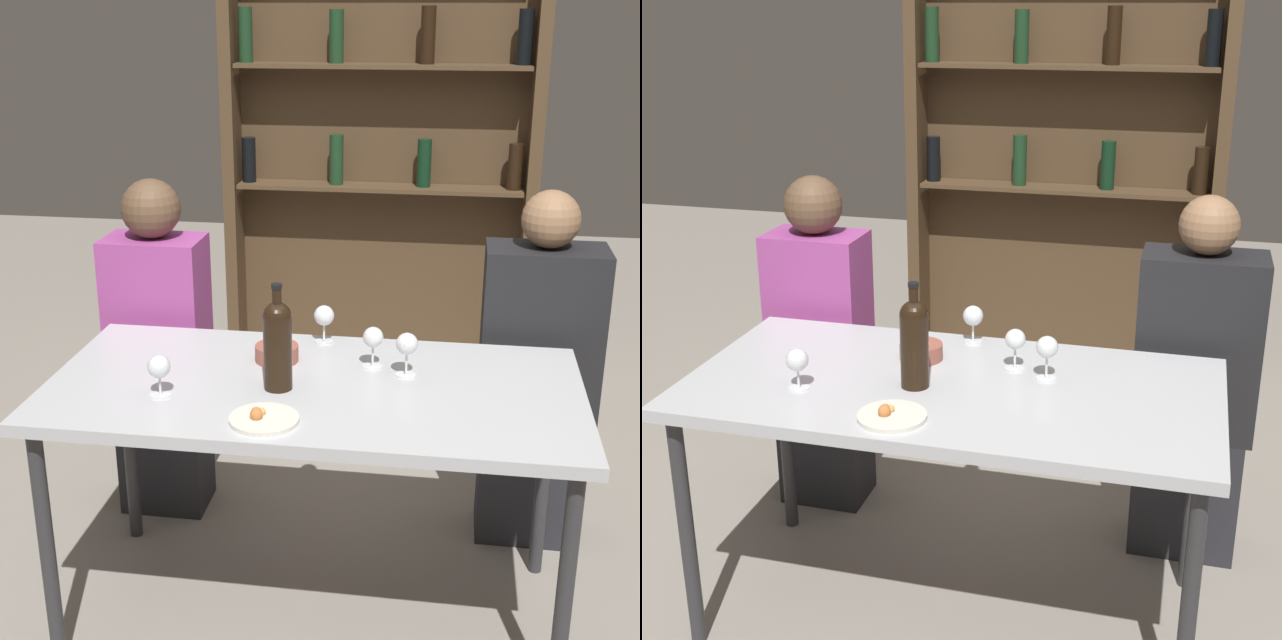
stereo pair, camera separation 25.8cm
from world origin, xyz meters
TOP-DOWN VIEW (x-y plane):
  - ground_plane at (0.00, 0.00)m, footprint 10.00×10.00m
  - dining_table at (0.00, 0.00)m, footprint 1.51×0.77m
  - wine_rack_wall at (0.00, 2.03)m, footprint 1.51×0.21m
  - wine_bottle at (-0.09, -0.05)m, footprint 0.08×0.08m
  - wine_glass_0 at (0.26, 0.09)m, footprint 0.06×0.06m
  - wine_glass_1 at (-0.02, 0.32)m, footprint 0.06×0.06m
  - wine_glass_2 at (0.15, 0.14)m, footprint 0.06×0.06m
  - wine_glass_3 at (-0.40, -0.15)m, footprint 0.06×0.06m
  - food_plate_0 at (-0.09, -0.26)m, footprint 0.18×0.18m
  - snack_bowl at (-0.14, 0.15)m, footprint 0.13×0.13m
  - seated_person_left at (-0.65, 0.56)m, footprint 0.34×0.22m
  - seated_person_right at (0.67, 0.56)m, footprint 0.39×0.22m

SIDE VIEW (x-z plane):
  - ground_plane at x=0.00m, z-range 0.00..0.00m
  - seated_person_right at x=0.67m, z-range -0.04..1.20m
  - seated_person_left at x=-0.65m, z-range -0.03..1.21m
  - dining_table at x=0.00m, z-range 0.32..1.10m
  - food_plate_0 at x=-0.09m, z-range 0.77..0.81m
  - snack_bowl at x=-0.14m, z-range 0.77..0.84m
  - wine_glass_3 at x=-0.40m, z-range 0.80..0.92m
  - wine_glass_1 at x=-0.02m, z-range 0.80..0.92m
  - wine_glass_2 at x=0.15m, z-range 0.80..0.93m
  - wine_glass_0 at x=0.26m, z-range 0.81..0.94m
  - wine_bottle at x=-0.09m, z-range 0.77..1.07m
  - wine_rack_wall at x=0.00m, z-range 0.03..2.37m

